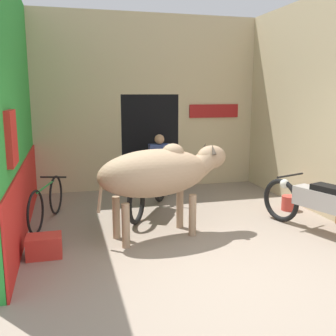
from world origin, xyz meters
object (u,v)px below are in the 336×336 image
object	(u,v)px
crate	(44,246)
plastic_stool	(146,180)
shopkeeper_seated	(160,163)
motorcycle_near	(320,204)
motorcycle_far	(149,186)
bicycle	(47,202)
cow	(160,173)
bucket	(289,203)

from	to	relation	value
crate	plastic_stool	bearing A→B (deg)	56.70
shopkeeper_seated	plastic_stool	xyz separation A→B (m)	(-0.25, 0.23, -0.40)
motorcycle_near	motorcycle_far	size ratio (longest dim) A/B	1.12
bicycle	shopkeeper_seated	distance (m)	2.60
motorcycle_far	shopkeeper_seated	distance (m)	1.27
bicycle	plastic_stool	size ratio (longest dim) A/B	3.48
motorcycle_far	crate	bearing A→B (deg)	-137.65
cow	motorcycle_near	xyz separation A→B (m)	(2.29, -0.54, -0.48)
cow	motorcycle_far	size ratio (longest dim) A/B	1.13
motorcycle_near	bucket	world-z (taller)	motorcycle_near
shopkeeper_seated	plastic_stool	size ratio (longest dim) A/B	2.62
motorcycle_near	motorcycle_far	world-z (taller)	motorcycle_far
cow	plastic_stool	bearing A→B (deg)	82.87
motorcycle_near	plastic_stool	world-z (taller)	motorcycle_near
shopkeeper_seated	crate	size ratio (longest dim) A/B	2.82
motorcycle_near	motorcycle_far	bearing A→B (deg)	141.21
shopkeeper_seated	crate	xyz separation A→B (m)	(-2.19, -2.73, -0.51)
motorcycle_far	bicycle	size ratio (longest dim) A/B	1.13
cow	plastic_stool	size ratio (longest dim) A/B	4.41
motorcycle_near	bicycle	size ratio (longest dim) A/B	1.26
shopkeeper_seated	bucket	bearing A→B (deg)	-41.16
shopkeeper_seated	bicycle	bearing A→B (deg)	-148.41
motorcycle_near	bicycle	xyz separation A→B (m)	(-3.91, 1.56, -0.12)
cow	bicycle	bearing A→B (deg)	147.72
cow	bicycle	size ratio (longest dim) A/B	1.27
motorcycle_far	motorcycle_near	bearing A→B (deg)	-38.79
motorcycle_near	bucket	xyz separation A→B (m)	(0.25, 1.20, -0.34)
plastic_stool	bucket	bearing A→B (deg)	-41.27
cow	motorcycle_near	world-z (taller)	cow
motorcycle_far	bicycle	bearing A→B (deg)	-173.62
crate	bucket	world-z (taller)	crate
plastic_stool	shopkeeper_seated	bearing A→B (deg)	-42.13
crate	bucket	distance (m)	4.27
motorcycle_far	bicycle	xyz separation A→B (m)	(-1.73, -0.19, -0.12)
bucket	cow	bearing A→B (deg)	-165.30
shopkeeper_seated	crate	bearing A→B (deg)	-128.81
crate	cow	bearing A→B (deg)	12.11
bicycle	plastic_stool	distance (m)	2.51
plastic_stool	motorcycle_near	bearing A→B (deg)	-58.05
bicycle	shopkeeper_seated	xyz separation A→B (m)	(2.20, 1.35, 0.31)
motorcycle_near	crate	world-z (taller)	motorcycle_near
cow	bicycle	distance (m)	2.01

